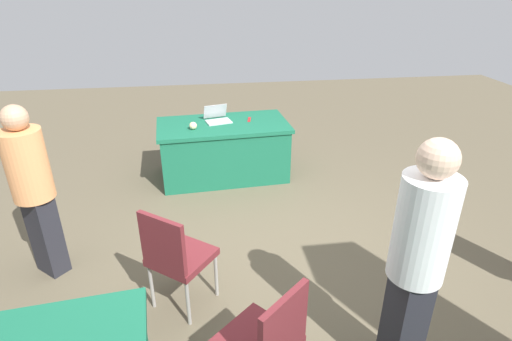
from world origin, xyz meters
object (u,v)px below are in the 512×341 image
Objects in this scene: table_foreground at (224,150)px; chair_tucked_right at (176,254)px; laptop_silver at (218,118)px; chair_near_front at (266,339)px; scissors_red at (249,119)px; person_attendee_standing at (417,257)px; yarn_ball at (193,126)px; person_presenter at (33,186)px.

chair_tucked_right is at bearing 77.28° from table_foreground.
laptop_silver is (0.06, -0.10, 0.42)m from table_foreground.
scissors_red is at bearing 43.02° from chair_near_front.
chair_near_front is at bearing 96.41° from person_attendee_standing.
yarn_ball is (-0.17, -2.27, 0.27)m from chair_tucked_right.
person_attendee_standing reaches higher than person_presenter.
person_attendee_standing is at bearing 9.24° from chair_tucked_right.
chair_tucked_right is 2.29m from yarn_ball.
person_presenter is 0.92× the size of person_attendee_standing.
person_presenter is 8.96× the size of scissors_red.
chair_near_front is at bearing 77.40° from laptop_silver.
scissors_red reaches higher than table_foreground.
scissors_red is (-0.92, -2.54, 0.22)m from chair_tucked_right.
laptop_silver reaches higher than scissors_red.
person_presenter is at bearing -170.50° from chair_tucked_right.
chair_tucked_right reaches higher than yarn_ball.
table_foreground is at bearing -92.99° from person_presenter.
chair_tucked_right is at bearing 80.48° from chair_near_front.
table_foreground is 0.60m from yarn_ball.
yarn_ball is (0.39, 0.18, 0.43)m from table_foreground.
chair_tucked_right is at bearing -9.59° from scissors_red.
person_attendee_standing is (-1.51, 0.84, 0.45)m from chair_tucked_right.
table_foreground is 1.88× the size of chair_near_front.
chair_near_front is 5.23× the size of scissors_red.
chair_tucked_right is 5.25× the size of scissors_red.
chair_near_front is 0.58× the size of person_presenter.
laptop_silver is at bearing -57.94° from table_foreground.
person_presenter reaches higher than chair_tucked_right.
chair_near_front is at bearing -19.95° from chair_tucked_right.
person_attendee_standing is at bearing -36.20° from chair_near_front.
chair_near_front is 1.05m from person_attendee_standing.
laptop_silver is 3.89× the size of yarn_ball.
table_foreground is 3.47m from person_attendee_standing.
table_foreground is 1.01× the size of person_attendee_standing.
person_presenter is 2.84m from scissors_red.
chair_tucked_right reaches higher than scissors_red.
table_foreground is at bearing 17.62° from person_attendee_standing.
person_attendee_standing reaches higher than chair_tucked_right.
laptop_silver is at bearing -139.93° from yarn_ball.
scissors_red is at bearing 165.98° from laptop_silver.
laptop_silver reaches higher than table_foreground.
table_foreground is 9.82× the size of scissors_red.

